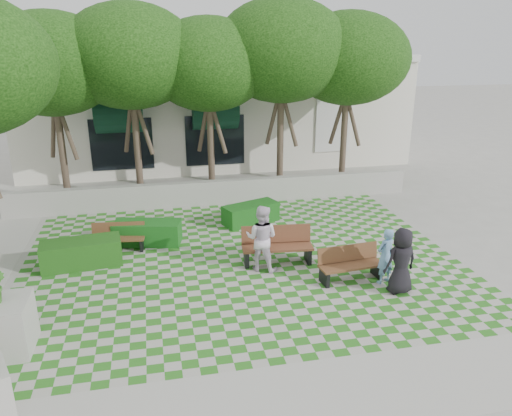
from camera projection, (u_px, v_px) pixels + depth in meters
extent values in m
plane|color=gray|center=(249.00, 278.00, 13.08)|extent=(90.00, 90.00, 0.00)
plane|color=#2B721E|center=(242.00, 262.00, 14.01)|extent=(12.00, 12.00, 0.00)
cube|color=#9E9B93|center=(302.00, 399.00, 8.75)|extent=(16.00, 2.00, 0.01)
cube|color=#9E9B93|center=(217.00, 192.00, 18.66)|extent=(15.00, 0.36, 0.90)
cube|color=#57341D|center=(351.00, 266.00, 12.83)|extent=(1.73, 0.67, 0.06)
cube|color=#57341D|center=(348.00, 253.00, 12.97)|extent=(1.69, 0.28, 0.42)
cube|color=black|center=(324.00, 277.00, 12.69)|extent=(0.14, 0.48, 0.41)
cube|color=black|center=(377.00, 269.00, 13.11)|extent=(0.14, 0.48, 0.41)
cube|color=#57311E|center=(277.00, 247.00, 13.77)|extent=(2.00, 0.78, 0.06)
cube|color=#57311E|center=(276.00, 234.00, 13.94)|extent=(1.95, 0.32, 0.49)
cube|color=black|center=(246.00, 257.00, 13.76)|extent=(0.16, 0.55, 0.48)
cube|color=black|center=(308.00, 254.00, 13.95)|extent=(0.16, 0.55, 0.48)
cube|color=brown|center=(118.00, 238.00, 14.62)|extent=(1.58, 0.64, 0.05)
cube|color=brown|center=(118.00, 228.00, 14.75)|extent=(1.54, 0.29, 0.39)
cube|color=black|center=(95.00, 246.00, 14.62)|extent=(0.13, 0.43, 0.38)
cube|color=black|center=(142.00, 244.00, 14.74)|extent=(0.13, 0.43, 0.38)
cube|color=#134814|center=(251.00, 213.00, 16.81)|extent=(2.02, 1.37, 0.66)
cube|color=#144C17|center=(147.00, 233.00, 15.14)|extent=(2.12, 1.22, 0.70)
cube|color=#194713|center=(82.00, 253.00, 13.68)|extent=(2.19, 1.07, 0.74)
cube|color=#9E9B93|center=(3.00, 327.00, 9.94)|extent=(1.09, 1.09, 1.09)
imported|color=#72A2D0|center=(385.00, 256.00, 12.62)|extent=(0.63, 0.53, 1.48)
imported|color=black|center=(401.00, 261.00, 12.11)|extent=(0.88, 0.64, 1.68)
imported|color=silver|center=(262.00, 238.00, 13.29)|extent=(1.11, 1.03, 1.82)
cylinder|color=#47382B|center=(63.00, 155.00, 18.41)|extent=(0.26, 0.26, 3.64)
ellipsoid|color=#1E4C11|center=(51.00, 64.00, 17.33)|extent=(4.80, 4.80, 3.60)
cylinder|color=#47382B|center=(137.00, 150.00, 18.91)|extent=(0.26, 0.26, 3.81)
ellipsoid|color=#1E4C11|center=(130.00, 56.00, 17.79)|extent=(5.00, 5.00, 3.75)
cylinder|color=#47382B|center=(211.00, 149.00, 19.50)|extent=(0.26, 0.26, 3.58)
ellipsoid|color=#1E4C11|center=(208.00, 64.00, 18.44)|extent=(4.60, 4.60, 3.45)
cylinder|color=#47382B|center=(280.00, 142.00, 20.00)|extent=(0.26, 0.26, 3.92)
ellipsoid|color=#1E4C11|center=(282.00, 50.00, 18.84)|extent=(5.20, 5.20, 3.90)
cylinder|color=#47382B|center=(343.00, 142.00, 20.57)|extent=(0.26, 0.26, 3.70)
ellipsoid|color=#1E4C11|center=(348.00, 58.00, 19.48)|extent=(4.80, 4.80, 3.60)
cube|color=silver|center=(214.00, 107.00, 25.56)|extent=(18.00, 8.00, 5.00)
cube|color=white|center=(225.00, 60.00, 21.04)|extent=(18.00, 0.30, 0.30)
cube|color=black|center=(333.00, 122.00, 22.93)|extent=(1.40, 0.10, 2.40)
cylinder|color=#0E3623|center=(119.00, 111.00, 20.79)|extent=(3.00, 1.80, 1.80)
cube|color=black|center=(122.00, 144.00, 21.26)|extent=(2.60, 0.08, 2.20)
cylinder|color=#0E3623|center=(214.00, 108.00, 21.58)|extent=(3.00, 1.80, 1.80)
cube|color=black|center=(215.00, 140.00, 22.05)|extent=(2.60, 0.08, 2.20)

